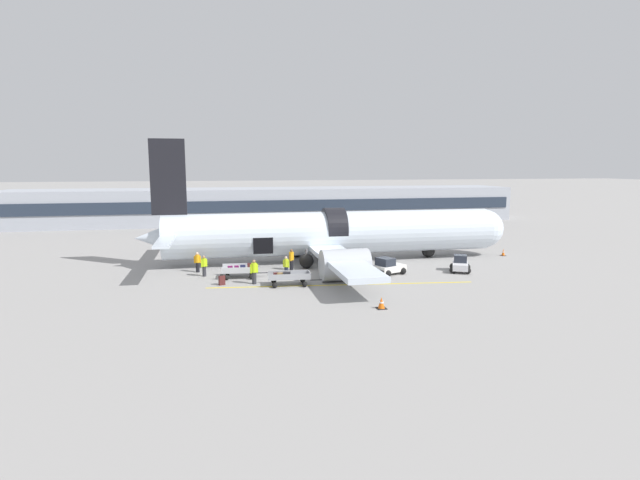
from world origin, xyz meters
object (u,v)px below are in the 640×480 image
Objects in this scene: baggage_cart_loading at (240,271)px; baggage_tug_lead at (460,265)px; baggage_cart_queued at (289,278)px; ground_crew_helper at (204,265)px; ground_crew_loader_b at (254,271)px; suitcase_on_tarmac_upright at (222,280)px; ground_crew_driver at (291,259)px; airplane at (329,234)px; baggage_tug_mid at (388,267)px; ground_crew_loader_a at (197,262)px; ground_crew_supervisor at (286,266)px.

baggage_tug_lead is at bearing -5.08° from baggage_cart_loading.
ground_crew_helper reaches higher than baggage_cart_queued.
ground_crew_loader_b reaches higher than baggage_cart_queued.
baggage_tug_lead is 19.64m from suitcase_on_tarmac_upright.
ground_crew_helper is at bearing 172.99° from baggage_tug_lead.
ground_crew_driver is (-13.74, 3.53, 0.38)m from baggage_tug_lead.
ground_crew_helper is (-11.19, -4.12, -1.67)m from airplane.
baggage_tug_mid is at bearing -23.58° from ground_crew_driver.
ground_crew_loader_b reaches higher than ground_crew_helper.
baggage_tug_mid is at bearing 5.97° from ground_crew_loader_b.
ground_crew_driver is 2.18× the size of suitcase_on_tarmac_upright.
ground_crew_loader_a is (-15.26, 3.99, 0.29)m from baggage_tug_mid.
ground_crew_loader_a is at bearing -168.30° from airplane.
suitcase_on_tarmac_upright is at bearing -175.77° from baggage_tug_mid.
ground_crew_loader_a reaches higher than baggage_tug_lead.
ground_crew_supervisor is at bearing -24.39° from ground_crew_loader_a.
ground_crew_driver is at bearing 165.58° from baggage_tug_lead.
ground_crew_helper is at bearing 144.70° from baggage_cart_queued.
ground_crew_loader_b reaches higher than baggage_tug_lead.
airplane reaches higher than baggage_cart_queued.
airplane is 8.48× the size of baggage_cart_queued.
ground_crew_loader_b reaches higher than baggage_tug_mid.
ground_crew_helper reaches higher than baggage_tug_lead.
airplane is at bearing 31.28° from baggage_cart_loading.
ground_crew_loader_a is at bearing 129.82° from ground_crew_loader_b.
ground_crew_loader_a is (-6.79, 6.09, 0.36)m from baggage_cart_queued.
baggage_tug_lead is at bearing 2.92° from ground_crew_loader_b.
baggage_tug_mid reaches higher than baggage_cart_loading.
ground_crew_loader_b is at bearing -128.42° from ground_crew_driver.
baggage_tug_lead is 0.72× the size of baggage_cart_loading.
ground_crew_supervisor reaches higher than baggage_tug_lead.
ground_crew_supervisor is 0.98× the size of ground_crew_helper.
ground_crew_driver is 7.28m from suitcase_on_tarmac_upright.
ground_crew_driver is at bearing 79.48° from baggage_cart_queued.
ground_crew_driver is at bearing 35.86° from suitcase_on_tarmac_upright.
baggage_tug_mid is 3.60× the size of suitcase_on_tarmac_upright.
ground_crew_driver is (4.40, 1.92, 0.42)m from baggage_cart_loading.
ground_crew_helper is (-7.22, -0.96, -0.06)m from ground_crew_driver.
ground_crew_supervisor is at bearing -8.18° from baggage_cart_loading.
airplane is 7.55m from ground_crew_supervisor.
baggage_cart_loading is at bearing 57.54° from suitcase_on_tarmac_upright.
baggage_cart_queued is at bearing -100.52° from ground_crew_driver.
ground_crew_supervisor is at bearing -108.18° from ground_crew_driver.
ground_crew_loader_b is at bearing -177.08° from baggage_tug_lead.
ground_crew_loader_a is at bearing 138.10° from baggage_cart_queued.
airplane is 10.76m from ground_crew_loader_b.
ground_crew_loader_a is 7.67m from ground_crew_supervisor.
ground_crew_loader_a is at bearing 165.34° from baggage_tug_mid.
suitcase_on_tarmac_upright is (-2.38, 0.16, -0.62)m from ground_crew_loader_b.
airplane is 12.04m from ground_crew_helper.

